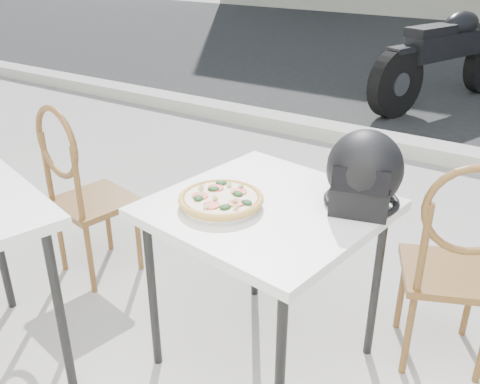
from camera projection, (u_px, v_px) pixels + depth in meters
The scene contains 7 objects.
cafe_table_main at pixel (267, 220), 1.98m from camera, with size 0.87×0.87×0.73m.
plate at pixel (221, 204), 1.94m from camera, with size 0.32×0.32×0.02m.
pizza at pixel (221, 199), 1.93m from camera, with size 0.40×0.40×0.04m.
helmet at pixel (364, 174), 1.90m from camera, with size 0.33×0.34×0.28m.
cafe_chair_main at pixel (457, 257), 2.01m from camera, with size 0.47×0.47×0.94m.
cafe_chair_side at pixel (80, 185), 2.60m from camera, with size 0.42×0.42×0.94m.
motorcycle at pixel (447, 57), 5.48m from camera, with size 0.94×2.13×1.11m.
Camera 1 is at (0.37, -1.19, 1.61)m, focal length 40.00 mm.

